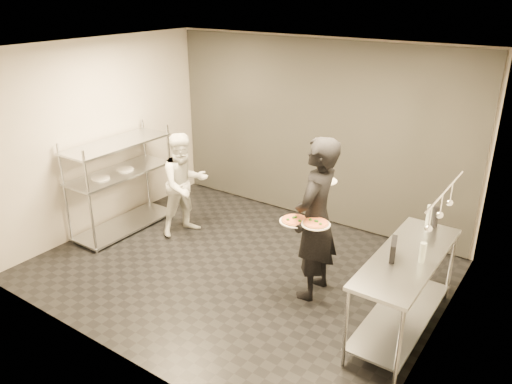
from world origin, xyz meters
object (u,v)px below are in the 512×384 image
Objects in this scene: pos_monitor at (393,249)px; bottle_clear at (423,253)px; waiter at (316,219)px; bottle_green at (429,215)px; chef at (184,184)px; pizza_plate_far at (316,223)px; pizza_plate_near at (295,220)px; bottle_dark at (435,217)px; prep_counter at (405,280)px; salad_plate at (325,180)px; pass_rack at (120,181)px.

bottle_clear is (0.27, 0.08, 0.01)m from pos_monitor.
pos_monitor is at bearing 72.80° from waiter.
bottle_green is at bearing 118.94° from waiter.
chef is at bearing -102.39° from waiter.
pizza_plate_near is at bearing -175.83° from pizza_plate_far.
pizza_plate_near is 1.39× the size of bottle_green.
bottle_green is 1.02× the size of bottle_dark.
bottle_green reaches higher than prep_counter.
bottle_green is (1.16, 0.35, -0.30)m from salad_plate.
pos_monitor is at bearing -163.47° from bottle_clear.
prep_counter is 5.18× the size of pizza_plate_near.
pass_rack is at bearing 177.96° from pizza_plate_far.
chef is 5.24× the size of salad_plate.
chef is at bearing 172.26° from bottle_clear.
pizza_plate_far is at bearing -173.13° from prep_counter.
pos_monitor is 1.07× the size of bottle_green.
bottle_green reaches higher than pos_monitor.
bottle_dark is (1.14, 0.70, 0.06)m from waiter.
pizza_plate_far is (3.32, -0.12, 0.28)m from pass_rack.
pos_monitor is 0.94m from bottle_green.
salad_plate is at bearing 159.70° from prep_counter.
chef is at bearing -174.05° from bottle_dark.
waiter reaches higher than bottle_dark.
salad_plate is at bearing -69.63° from chef.
pos_monitor is (1.14, 0.01, -0.01)m from pizza_plate_near.
pass_rack is 6.40× the size of bottle_green.
bottle_dark is at bearing 10.45° from pass_rack.
prep_counter is at bearing -20.30° from salad_plate.
chef is 7.24× the size of bottle_clear.
waiter is 1.28m from bottle_green.
waiter is (-1.12, 0.10, 0.35)m from prep_counter.
salad_plate reaches higher than pizza_plate_far.
prep_counter is 0.43m from pos_monitor.
pizza_plate_near is 1.42× the size of bottle_dark.
bottle_dark is at bearing -63.91° from chef.
pizza_plate_near is at bearing -143.73° from bottle_dark.
prep_counter is 5.58× the size of pizza_plate_far.
waiter reaches higher than bottle_green.
pass_rack is at bearing -169.55° from bottle_dark.
salad_plate reaches higher than pizza_plate_near.
bottle_green reaches higher than pizza_plate_far.
bottle_green is at bearing 43.81° from pizza_plate_far.
salad_plate is at bearing -170.19° from waiter.
bottle_dark is at bearing 117.37° from waiter.
bottle_clear is 0.87× the size of bottle_dark.
pizza_plate_near is 1.18× the size of salad_plate.
pizza_plate_far is at bearing -136.19° from bottle_green.
chef is 2.29m from pizza_plate_near.
chef is (-3.46, 0.44, 0.14)m from prep_counter.
chef is 4.77× the size of pizza_plate_far.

